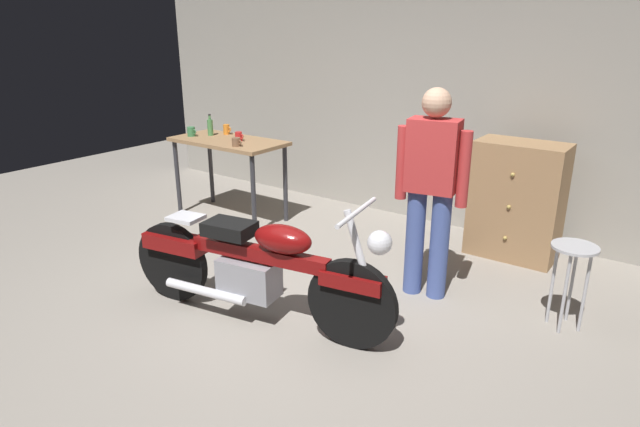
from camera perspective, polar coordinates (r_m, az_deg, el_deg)
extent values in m
plane|color=gray|center=(4.16, -5.47, -11.16)|extent=(12.00, 12.00, 0.00)
cube|color=gray|center=(6.00, 12.37, 13.56)|extent=(8.00, 0.12, 3.10)
cube|color=#99724C|center=(6.12, -9.62, 7.48)|extent=(1.30, 0.64, 0.04)
cylinder|color=#2D2D33|center=(6.49, -14.72, 3.68)|extent=(0.05, 0.05, 0.86)
cylinder|color=#2D2D33|center=(5.65, -7.00, 1.91)|extent=(0.05, 0.05, 0.86)
cylinder|color=#2D2D33|center=(6.82, -11.39, 4.68)|extent=(0.05, 0.05, 0.86)
cylinder|color=#2D2D33|center=(6.03, -3.66, 3.12)|extent=(0.05, 0.05, 0.86)
cylinder|color=black|center=(3.71, 3.37, -9.48)|extent=(0.64, 0.17, 0.64)
cylinder|color=black|center=(4.48, -15.23, -4.91)|extent=(0.64, 0.17, 0.64)
cube|color=maroon|center=(3.63, 3.43, -7.04)|extent=(0.46, 0.21, 0.10)
cube|color=maroon|center=(4.38, -14.94, -2.94)|extent=(0.54, 0.26, 0.12)
cube|color=gray|center=(4.06, -7.46, -6.67)|extent=(0.47, 0.31, 0.28)
cube|color=maroon|center=(3.92, -6.37, -4.21)|extent=(1.10, 0.28, 0.10)
ellipsoid|color=maroon|center=(3.76, -3.88, -2.67)|extent=(0.47, 0.29, 0.20)
cube|color=black|center=(3.99, -9.48, -1.56)|extent=(0.39, 0.30, 0.10)
cube|color=silver|center=(4.22, -13.91, -0.42)|extent=(0.27, 0.24, 0.03)
cylinder|color=silver|center=(3.54, 4.37, -4.99)|extent=(0.27, 0.09, 0.68)
cylinder|color=silver|center=(3.44, 3.89, 0.15)|extent=(0.13, 0.60, 0.03)
sphere|color=silver|center=(3.45, 6.28, -3.07)|extent=(0.16, 0.16, 0.16)
cylinder|color=silver|center=(4.17, -11.93, -8.01)|extent=(0.70, 0.18, 0.07)
cylinder|color=#45589D|center=(4.41, 12.40, -3.34)|extent=(0.15, 0.15, 0.88)
cylinder|color=#45589D|center=(4.46, 9.91, -2.93)|extent=(0.15, 0.15, 0.88)
cube|color=#BF3333|center=(4.22, 11.78, 5.95)|extent=(0.41, 0.28, 0.56)
cylinder|color=#BF3333|center=(4.19, 14.88, 4.48)|extent=(0.09, 0.09, 0.58)
cylinder|color=#BF3333|center=(4.30, 8.61, 5.29)|extent=(0.09, 0.09, 0.58)
sphere|color=tan|center=(4.15, 12.16, 11.33)|extent=(0.22, 0.22, 0.22)
cylinder|color=#B2B2B7|center=(4.20, 25.22, -3.21)|extent=(0.32, 0.32, 0.02)
cylinder|color=#B2B2B7|center=(4.30, 26.05, -7.45)|extent=(0.02, 0.02, 0.62)
cylinder|color=#B2B2B7|center=(4.42, 24.93, -6.60)|extent=(0.02, 0.02, 0.62)
cylinder|color=#B2B2B7|center=(4.34, 23.21, -6.84)|extent=(0.02, 0.02, 0.62)
cylinder|color=#B2B2B7|center=(4.22, 24.30, -7.72)|extent=(0.02, 0.02, 0.62)
cube|color=#99724C|center=(5.37, 19.94, 1.28)|extent=(0.80, 0.44, 1.10)
sphere|color=tan|center=(5.08, 19.57, 3.86)|extent=(0.04, 0.04, 0.04)
sphere|color=tan|center=(5.16, 19.20, 0.65)|extent=(0.04, 0.04, 0.04)
sphere|color=tan|center=(5.26, 18.85, -2.45)|extent=(0.04, 0.04, 0.04)
cylinder|color=#3D7F4C|center=(6.38, -13.37, 8.37)|extent=(0.09, 0.09, 0.10)
torus|color=#3D7F4C|center=(6.34, -13.08, 8.37)|extent=(0.06, 0.01, 0.06)
cylinder|color=orange|center=(6.42, -9.80, 8.70)|extent=(0.07, 0.07, 0.11)
torus|color=orange|center=(6.39, -9.53, 8.72)|extent=(0.06, 0.01, 0.06)
cylinder|color=brown|center=(5.75, -8.80, 7.43)|extent=(0.09, 0.09, 0.09)
torus|color=brown|center=(5.72, -8.44, 7.42)|extent=(0.05, 0.01, 0.05)
cylinder|color=red|center=(6.01, -8.54, 8.00)|extent=(0.08, 0.08, 0.10)
torus|color=red|center=(5.98, -8.24, 8.01)|extent=(0.06, 0.01, 0.06)
cylinder|color=#4C8C4C|center=(6.37, -11.45, 8.84)|extent=(0.06, 0.06, 0.18)
cylinder|color=#4C8C4C|center=(6.35, -11.52, 9.85)|extent=(0.03, 0.03, 0.05)
cylinder|color=black|center=(6.35, -11.54, 10.12)|extent=(0.03, 0.03, 0.01)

